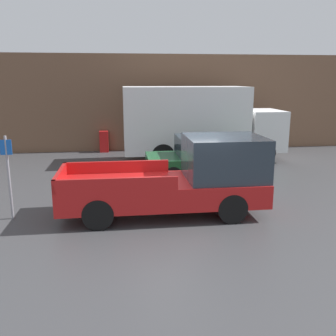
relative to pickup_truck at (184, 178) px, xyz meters
name	(u,v)px	position (x,y,z in m)	size (l,w,h in m)	color
ground_plane	(183,213)	(-0.03, -0.05, -1.01)	(60.00, 60.00, 0.00)	#3D3D3F
building_wall	(152,103)	(-0.03, 9.99, 1.49)	(28.00, 0.15, 5.01)	brown
pickup_truck	(184,178)	(0.00, 0.00, 0.00)	(5.64, 2.09, 2.18)	red
car	(207,157)	(1.53, 3.73, -0.19)	(4.53, 2.01, 1.63)	#1E592D
delivery_truck	(197,121)	(1.77, 6.99, 0.82)	(7.34, 2.49, 3.41)	white
parking_sign	(9,173)	(-4.73, 0.12, 0.28)	(0.30, 0.07, 2.29)	gray
newspaper_box	(104,142)	(-2.62, 9.66, -0.46)	(0.45, 0.40, 1.11)	red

